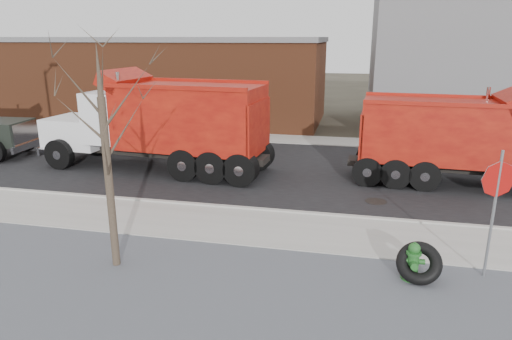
% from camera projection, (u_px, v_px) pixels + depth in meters
% --- Properties ---
extents(ground, '(120.00, 120.00, 0.00)m').
position_uv_depth(ground, '(269.00, 233.00, 12.67)').
color(ground, '#383328').
rests_on(ground, ground).
extents(gravel_verge, '(60.00, 5.00, 0.03)m').
position_uv_depth(gravel_verge, '(237.00, 301.00, 9.38)').
color(gravel_verge, slate).
rests_on(gravel_verge, ground).
extents(sidewalk, '(60.00, 2.50, 0.06)m').
position_uv_depth(sidewalk, '(270.00, 228.00, 12.89)').
color(sidewalk, '#9E9B93').
rests_on(sidewalk, ground).
extents(curb, '(60.00, 0.15, 0.11)m').
position_uv_depth(curb, '(278.00, 211.00, 14.10)').
color(curb, '#9E9B93').
rests_on(curb, ground).
extents(road, '(60.00, 9.40, 0.02)m').
position_uv_depth(road, '(298.00, 171.00, 18.57)').
color(road, black).
rests_on(road, ground).
extents(far_sidewalk, '(60.00, 2.00, 0.06)m').
position_uv_depth(far_sidewalk, '(311.00, 140.00, 23.91)').
color(far_sidewalk, '#9E9B93').
rests_on(far_sidewalk, ground).
extents(building_grey, '(12.00, 10.00, 8.00)m').
position_uv_depth(building_grey, '(478.00, 59.00, 26.59)').
color(building_grey, slate).
rests_on(building_grey, ground).
extents(building_brick, '(20.20, 8.20, 5.30)m').
position_uv_depth(building_brick, '(168.00, 78.00, 29.91)').
color(building_brick, brown).
rests_on(building_brick, ground).
extents(bare_tree, '(3.20, 3.20, 5.20)m').
position_uv_depth(bare_tree, '(104.00, 129.00, 9.96)').
color(bare_tree, '#382D23').
rests_on(bare_tree, ground).
extents(fire_hydrant, '(0.50, 0.49, 0.90)m').
position_uv_depth(fire_hydrant, '(413.00, 263.00, 10.12)').
color(fire_hydrant, '#2A6E2E').
rests_on(fire_hydrant, ground).
extents(truck_tire, '(1.12, 1.00, 0.93)m').
position_uv_depth(truck_tire, '(419.00, 263.00, 10.07)').
color(truck_tire, black).
rests_on(truck_tire, ground).
extents(stop_sign, '(0.76, 0.32, 2.96)m').
position_uv_depth(stop_sign, '(496.00, 194.00, 9.78)').
color(stop_sign, gray).
rests_on(stop_sign, ground).
extents(dump_truck_red_a, '(8.69, 2.83, 3.49)m').
position_uv_depth(dump_truck_red_a, '(465.00, 138.00, 16.27)').
color(dump_truck_red_a, black).
rests_on(dump_truck_red_a, ground).
extents(dump_truck_red_b, '(9.60, 3.45, 3.97)m').
position_uv_depth(dump_truck_red_b, '(161.00, 121.00, 18.17)').
color(dump_truck_red_b, black).
rests_on(dump_truck_red_b, ground).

